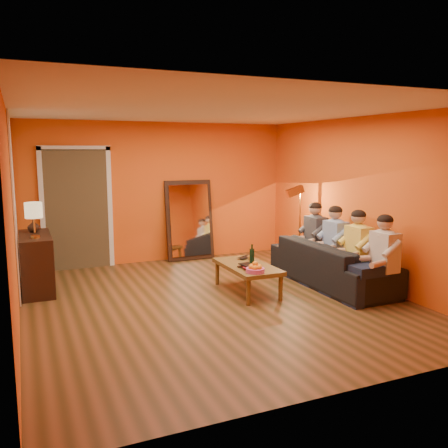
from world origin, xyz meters
name	(u,v)px	position (x,y,z in m)	size (l,w,h in m)	color
room_shell	(205,206)	(0.00, 0.37, 1.30)	(5.00, 5.50, 2.60)	brown
white_accent	(14,204)	(-2.48, 1.75, 1.30)	(0.02, 1.90, 2.58)	white
doorway_recess	(76,209)	(-1.50, 2.83, 1.05)	(1.06, 0.30, 2.10)	#3F2D19
door_jamb_left	(42,211)	(-2.07, 2.71, 1.05)	(0.08, 0.06, 2.20)	white
door_jamb_right	(110,208)	(-0.93, 2.71, 1.05)	(0.08, 0.06, 2.20)	white
door_header	(74,148)	(-1.50, 2.71, 2.12)	(1.22, 0.06, 0.08)	white
mirror_frame	(189,220)	(0.55, 2.63, 0.76)	(0.92, 0.06, 1.52)	black
mirror_glass	(190,220)	(0.55, 2.59, 0.76)	(0.78, 0.02, 1.36)	white
sideboard	(36,263)	(-2.24, 1.55, 0.42)	(0.44, 1.18, 0.85)	black
table_lamp	(34,220)	(-2.24, 1.25, 1.10)	(0.24, 0.24, 0.51)	beige
sofa	(332,263)	(2.00, 0.08, 0.34)	(0.90, 2.30, 0.67)	black
coffee_table	(247,278)	(0.60, 0.22, 0.21)	(0.62, 1.22, 0.42)	brown
floor_lamp	(300,228)	(2.10, 1.17, 0.72)	(0.30, 0.24, 1.44)	#CF893C
dog	(323,266)	(1.77, 0.00, 0.33)	(0.36, 0.56, 0.66)	#AB724D
person_far_left	(384,259)	(2.13, -0.92, 0.61)	(0.70, 0.44, 1.22)	beige
person_mid_left	(358,251)	(2.13, -0.37, 0.61)	(0.70, 0.44, 1.22)	#F2D650
person_mid_right	(335,244)	(2.13, 0.18, 0.61)	(0.70, 0.44, 1.22)	#809AC6
person_far_right	(315,238)	(2.13, 0.73, 0.61)	(0.70, 0.44, 1.22)	#36363B
fruit_bowl	(255,267)	(0.50, -0.23, 0.50)	(0.26, 0.26, 0.16)	#D54B97
wine_bottle	(252,255)	(0.65, 0.17, 0.58)	(0.07, 0.07, 0.31)	black
tumbler	(251,259)	(0.72, 0.34, 0.47)	(0.11, 0.11, 0.10)	#B27F3F
laptop	(248,258)	(0.78, 0.57, 0.43)	(0.30, 0.20, 0.02)	black
book_lower	(242,268)	(0.42, 0.02, 0.43)	(0.17, 0.23, 0.02)	black
book_mid	(242,267)	(0.43, 0.03, 0.45)	(0.18, 0.24, 0.02)	#A01219
book_upper	(242,266)	(0.42, 0.01, 0.47)	(0.17, 0.22, 0.02)	black
vase	(34,226)	(-2.24, 1.80, 0.94)	(0.18, 0.18, 0.19)	black
flowers	(33,209)	(-2.24, 1.80, 1.21)	(0.17, 0.17, 0.48)	#A01219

